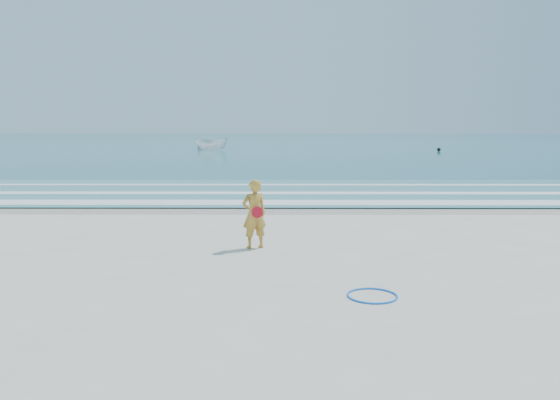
{
  "coord_description": "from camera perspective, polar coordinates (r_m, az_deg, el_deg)",
  "views": [
    {
      "loc": [
        -0.01,
        -9.87,
        2.89
      ],
      "look_at": [
        -0.09,
        4.0,
        1.0
      ],
      "focal_mm": 35.0,
      "sensor_mm": 36.0,
      "label": 1
    }
  ],
  "objects": [
    {
      "name": "ocean",
      "position": [
        114.91,
        0.37,
        6.31
      ],
      "size": [
        400.0,
        190.0,
        0.04
      ],
      "primitive_type": "cube",
      "color": "#19727F",
      "rests_on": "ground"
    },
    {
      "name": "foam_near",
      "position": [
        20.37,
        0.37,
        -0.25
      ],
      "size": [
        400.0,
        1.4,
        0.01
      ],
      "primitive_type": "cube",
      "color": "white",
      "rests_on": "shallow"
    },
    {
      "name": "wet_sand",
      "position": [
        19.09,
        0.37,
        -0.95
      ],
      "size": [
        400.0,
        2.4,
        0.0
      ],
      "primitive_type": "cube",
      "color": "#B2A893",
      "rests_on": "ground"
    },
    {
      "name": "woman",
      "position": [
        12.91,
        -2.71,
        -1.47
      ],
      "size": [
        0.71,
        0.6,
        1.64
      ],
      "color": "gold",
      "rests_on": "ground"
    },
    {
      "name": "foam_mid",
      "position": [
        23.25,
        0.37,
        0.74
      ],
      "size": [
        400.0,
        0.9,
        0.01
      ],
      "primitive_type": "cube",
      "color": "white",
      "rests_on": "shallow"
    },
    {
      "name": "shallow",
      "position": [
        24.04,
        0.37,
        0.96
      ],
      "size": [
        400.0,
        10.0,
        0.01
      ],
      "primitive_type": "cube",
      "color": "#59B7AD",
      "rests_on": "ocean"
    },
    {
      "name": "hoop",
      "position": [
        9.57,
        9.62,
        -9.83
      ],
      "size": [
        1.11,
        1.11,
        0.03
      ],
      "primitive_type": "torus",
      "rotation": [
        0.0,
        0.0,
        0.36
      ],
      "color": "blue",
      "rests_on": "ground"
    },
    {
      "name": "boat",
      "position": [
        65.66,
        -7.15,
        5.9
      ],
      "size": [
        4.42,
        2.5,
        1.61
      ],
      "primitive_type": "imported",
      "rotation": [
        0.0,
        0.0,
        1.33
      ],
      "color": "white",
      "rests_on": "ocean"
    },
    {
      "name": "ground",
      "position": [
        10.29,
        0.38,
        -8.55
      ],
      "size": [
        400.0,
        400.0,
        0.0
      ],
      "primitive_type": "plane",
      "color": "silver",
      "rests_on": "ground"
    },
    {
      "name": "foam_far",
      "position": [
        26.52,
        0.37,
        1.61
      ],
      "size": [
        400.0,
        0.6,
        0.01
      ],
      "primitive_type": "cube",
      "color": "white",
      "rests_on": "shallow"
    },
    {
      "name": "buoy",
      "position": [
        64.29,
        16.27,
        5.09
      ],
      "size": [
        0.42,
        0.42,
        0.42
      ],
      "primitive_type": "sphere",
      "color": "black",
      "rests_on": "ocean"
    }
  ]
}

